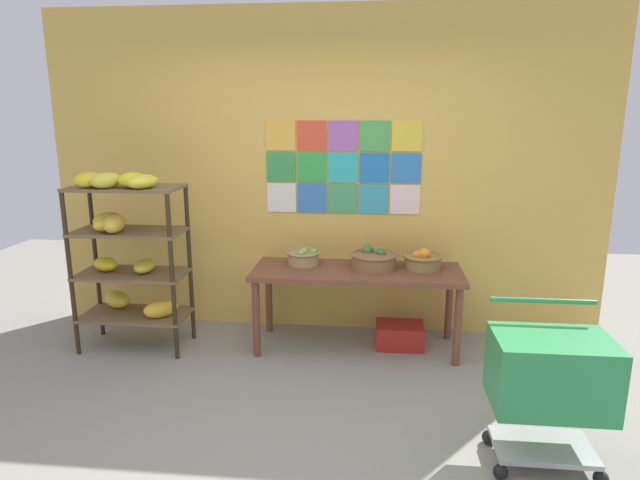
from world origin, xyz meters
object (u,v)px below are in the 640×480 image
Objects in this scene: produce_crate_under_table at (400,335)px; fruit_basket_left at (374,259)px; display_table at (357,279)px; fruit_basket_back_right at (303,257)px; shopping_cart at (550,377)px; fruit_basket_centre at (423,259)px; banana_shelf_unit at (125,243)px.

fruit_basket_left is at bearing 174.02° from produce_crate_under_table.
display_table is 4.28× the size of produce_crate_under_table.
display_table is 5.94× the size of fruit_basket_back_right.
shopping_cart reaches higher than fruit_basket_back_right.
fruit_basket_back_right is 0.98m from fruit_basket_centre.
fruit_basket_back_right is at bearing 176.08° from fruit_basket_left.
fruit_basket_back_right is (-0.45, 0.11, 0.14)m from display_table.
banana_shelf_unit reaches higher than shopping_cart.
display_table is 1.80m from shopping_cart.
shopping_cart is (0.73, -1.49, 0.43)m from produce_crate_under_table.
fruit_basket_centre is 0.37× the size of shopping_cart.
shopping_cart reaches higher than fruit_basket_centre.
produce_crate_under_table is (0.23, -0.02, -0.65)m from fruit_basket_left.
banana_shelf_unit is 3.21m from shopping_cart.
display_table is 5.18× the size of fruit_basket_centre.
banana_shelf_unit reaches higher than display_table.
fruit_basket_back_right is at bearing 166.04° from display_table.
produce_crate_under_table is (0.36, 0.05, -0.50)m from display_table.
fruit_basket_left is (0.59, -0.04, 0.01)m from fruit_basket_back_right.
fruit_basket_left is at bearing 109.62° from shopping_cart.
fruit_basket_centre is (2.38, 0.29, -0.14)m from banana_shelf_unit.
produce_crate_under_table is at bearing -5.98° from fruit_basket_left.
produce_crate_under_table is 0.44× the size of shopping_cart.
produce_crate_under_table is at bearing -164.86° from fruit_basket_centre.
fruit_basket_centre reaches higher than fruit_basket_left.
banana_shelf_unit reaches higher than produce_crate_under_table.
fruit_basket_centre is (0.40, 0.02, 0.01)m from fruit_basket_left.
shopping_cart is (0.56, -1.53, -0.23)m from fruit_basket_centre.
fruit_basket_left is at bearing 28.46° from display_table.
display_table is at bearing -13.96° from fruit_basket_back_right.
display_table is 0.21m from fruit_basket_left.
shopping_cart is at bearing -52.82° from display_table.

